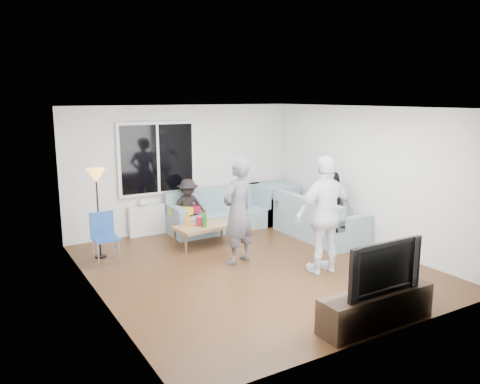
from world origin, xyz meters
TOP-DOWN VIEW (x-y plane):
  - floor at (0.00, 0.00)m, footprint 5.00×5.50m
  - ceiling at (0.00, 0.00)m, footprint 5.00×5.50m
  - wall_back at (0.00, 2.77)m, footprint 5.00×0.04m
  - wall_front at (0.00, -2.77)m, footprint 5.00×0.04m
  - wall_left at (-2.52, 0.00)m, footprint 0.04×5.50m
  - wall_right at (2.52, 0.00)m, footprint 0.04×5.50m
  - window_frame at (-0.60, 2.69)m, footprint 1.62×0.06m
  - window_glass at (-0.60, 2.65)m, footprint 1.50×0.02m
  - window_mullion at (-0.60, 2.64)m, footprint 0.05×0.03m
  - radiator at (-0.60, 2.65)m, footprint 1.30×0.12m
  - potted_plant at (-0.17, 2.62)m, footprint 0.20×0.17m
  - vase at (-0.97, 2.62)m, footprint 0.20×0.20m
  - sofa_back_section at (0.64, 2.27)m, footprint 2.30×0.85m
  - sofa_right_section at (2.02, 0.75)m, footprint 2.00×0.85m
  - sofa_corner at (1.95, 2.27)m, footprint 0.85×0.85m
  - cushion_yellow at (-0.30, 2.25)m, footprint 0.45×0.41m
  - cushion_red at (-0.07, 2.33)m, footprint 0.40×0.35m
  - coffee_table at (-0.18, 1.44)m, footprint 1.16×0.72m
  - pitcher at (-0.26, 1.45)m, footprint 0.17×0.17m
  - side_chair at (-2.05, 1.39)m, footprint 0.40×0.40m
  - floor_lamp at (-2.05, 1.78)m, footprint 0.32×0.32m
  - player_left at (-0.10, 0.32)m, footprint 0.75×0.61m
  - player_right at (0.85, -0.77)m, footprint 1.13×0.54m
  - spectator_right at (2.02, 0.42)m, footprint 0.68×0.78m
  - spectator_back at (-0.12, 2.30)m, footprint 0.82×0.59m
  - tv_console at (0.21, -2.50)m, footprint 1.60×0.40m
  - television at (0.21, -2.50)m, footprint 1.14×0.15m
  - bottle_c at (-0.10, 1.62)m, footprint 0.07×0.07m
  - bottle_a at (-0.48, 1.55)m, footprint 0.07×0.07m
  - bottle_b at (-0.25, 1.30)m, footprint 0.08×0.08m

SIDE VIEW (x-z plane):
  - floor at x=0.00m, z-range -0.04..0.00m
  - coffee_table at x=-0.18m, z-range 0.00..0.40m
  - tv_console at x=0.21m, z-range 0.00..0.44m
  - radiator at x=-0.60m, z-range 0.00..0.62m
  - sofa_back_section at x=0.64m, z-range 0.00..0.85m
  - sofa_right_section at x=2.02m, z-range 0.00..0.85m
  - sofa_corner at x=1.95m, z-range 0.00..0.85m
  - side_chair at x=-2.05m, z-range 0.00..0.86m
  - pitcher at x=-0.26m, z-range 0.40..0.57m
  - cushion_yellow at x=-0.30m, z-range 0.44..0.58m
  - cushion_red at x=-0.07m, z-range 0.45..0.57m
  - bottle_a at x=-0.48m, z-range 0.40..0.62m
  - bottle_c at x=-0.10m, z-range 0.40..0.62m
  - bottle_b at x=-0.25m, z-range 0.40..0.67m
  - spectator_back at x=-0.12m, z-range 0.00..1.14m
  - spectator_right at x=2.02m, z-range 0.00..1.37m
  - vase at x=-0.97m, z-range 0.62..0.79m
  - television at x=0.21m, z-range 0.44..1.09m
  - floor_lamp at x=-2.05m, z-range 0.00..1.56m
  - potted_plant at x=-0.17m, z-range 0.62..0.97m
  - player_left at x=-0.10m, z-range 0.00..1.79m
  - player_right at x=0.85m, z-range 0.00..1.87m
  - wall_back at x=0.00m, z-range 0.00..2.60m
  - wall_front at x=0.00m, z-range 0.00..2.60m
  - wall_left at x=-2.52m, z-range 0.00..2.60m
  - wall_right at x=2.52m, z-range 0.00..2.60m
  - window_frame at x=-0.60m, z-range 0.81..2.29m
  - window_glass at x=-0.60m, z-range 0.88..2.23m
  - window_mullion at x=-0.60m, z-range 0.88..2.23m
  - ceiling at x=0.00m, z-range 2.60..2.64m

